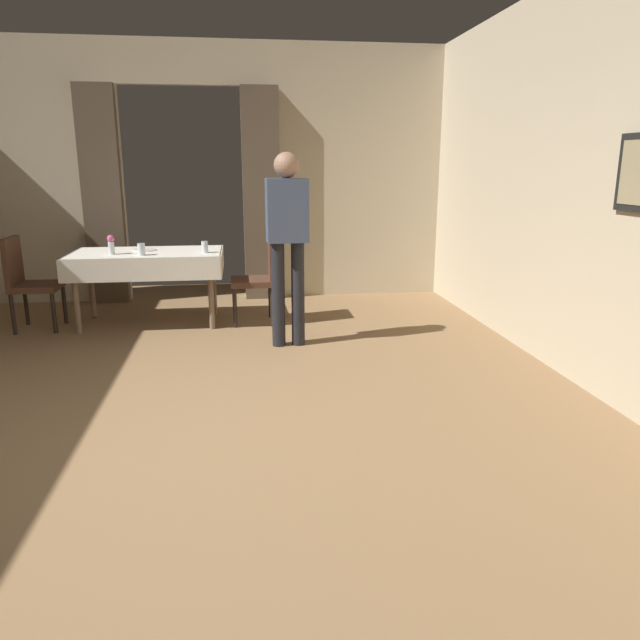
# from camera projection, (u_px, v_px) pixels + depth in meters

# --- Properties ---
(ground) EXTENTS (10.08, 10.08, 0.00)m
(ground) POSITION_uv_depth(u_px,v_px,m) (136.00, 449.00, 3.53)
(ground) COLOR olive
(wall_back) EXTENTS (6.40, 0.27, 3.00)m
(wall_back) POSITION_uv_depth(u_px,v_px,m) (183.00, 173.00, 7.16)
(wall_back) COLOR beige
(wall_back) RESTS_ON ground
(dining_table_mid) EXTENTS (1.53, 0.88, 0.75)m
(dining_table_mid) POSITION_uv_depth(u_px,v_px,m) (147.00, 260.00, 6.18)
(dining_table_mid) COLOR #7A604C
(dining_table_mid) RESTS_ON ground
(chair_mid_left) EXTENTS (0.44, 0.44, 0.93)m
(chair_mid_left) POSITION_uv_depth(u_px,v_px,m) (27.00, 279.00, 5.97)
(chair_mid_left) COLOR black
(chair_mid_left) RESTS_ON ground
(chair_mid_right) EXTENTS (0.44, 0.44, 0.93)m
(chair_mid_right) POSITION_uv_depth(u_px,v_px,m) (260.00, 274.00, 6.25)
(chair_mid_right) COLOR black
(chair_mid_right) RESTS_ON ground
(flower_vase_mid) EXTENTS (0.07, 0.07, 0.19)m
(flower_vase_mid) POSITION_uv_depth(u_px,v_px,m) (111.00, 244.00, 5.95)
(flower_vase_mid) COLOR silver
(flower_vase_mid) RESTS_ON dining_table_mid
(glass_mid_b) EXTENTS (0.07, 0.07, 0.12)m
(glass_mid_b) POSITION_uv_depth(u_px,v_px,m) (205.00, 247.00, 6.07)
(glass_mid_b) COLOR silver
(glass_mid_b) RESTS_ON dining_table_mid
(plate_mid_c) EXTENTS (0.23, 0.23, 0.01)m
(plate_mid_c) POSITION_uv_depth(u_px,v_px,m) (145.00, 250.00, 6.26)
(plate_mid_c) COLOR white
(plate_mid_c) RESTS_ON dining_table_mid
(glass_mid_d) EXTENTS (0.07, 0.07, 0.12)m
(glass_mid_d) POSITION_uv_depth(u_px,v_px,m) (141.00, 249.00, 5.90)
(glass_mid_d) COLOR silver
(glass_mid_d) RESTS_ON dining_table_mid
(person_waiter_by_doorway) EXTENTS (0.37, 0.24, 1.72)m
(person_waiter_by_doorway) POSITION_uv_depth(u_px,v_px,m) (287.00, 234.00, 5.31)
(person_waiter_by_doorway) COLOR black
(person_waiter_by_doorway) RESTS_ON ground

